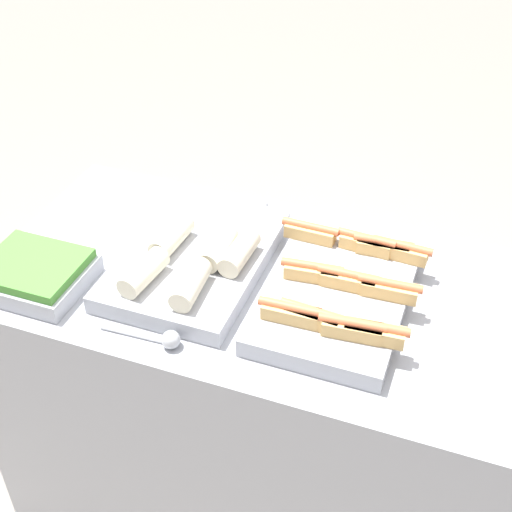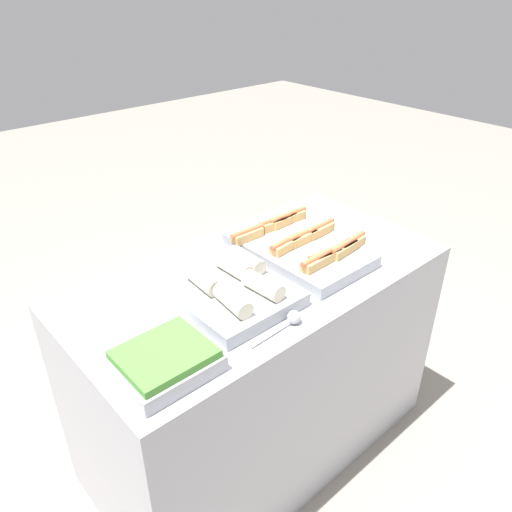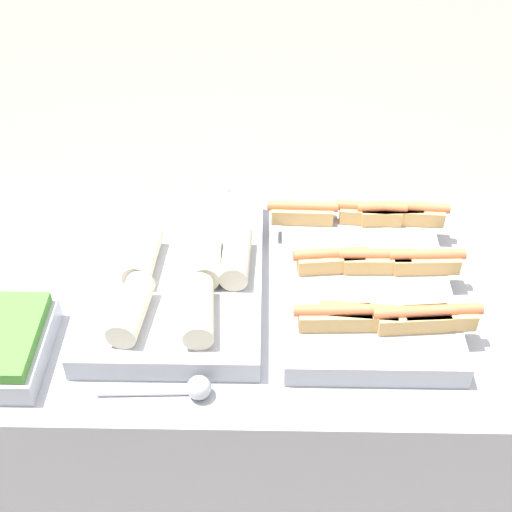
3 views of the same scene
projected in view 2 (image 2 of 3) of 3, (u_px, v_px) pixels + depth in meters
ground_plane at (258, 439)px, 2.31m from camera, size 12.00×12.00×0.00m
counter at (259, 365)px, 2.08m from camera, size 1.44×0.74×0.91m
tray_hotdogs at (299, 246)px, 1.96m from camera, size 0.41×0.55×0.10m
tray_wraps at (223, 284)px, 1.72m from camera, size 0.36×0.53×0.11m
tray_side_front at (165, 361)px, 1.39m from camera, size 0.27×0.23×0.07m
serving_spoon_near at (291, 320)px, 1.58m from camera, size 0.21×0.05×0.05m
serving_spoon_far at (185, 250)px, 1.97m from camera, size 0.22×0.05×0.05m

